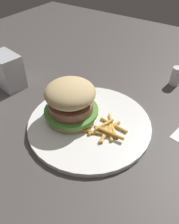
{
  "coord_description": "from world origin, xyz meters",
  "views": [
    {
      "loc": [
        0.29,
        0.22,
        0.37
      ],
      "look_at": [
        -0.02,
        0.01,
        0.04
      ],
      "focal_mm": 35.47,
      "sensor_mm": 36.0,
      "label": 1
    }
  ],
  "objects_px": {
    "plate": "(90,123)",
    "sandwich": "(71,101)",
    "salt_shaker": "(176,76)",
    "napkin_dispenser": "(7,71)",
    "fries_pile": "(107,129)"
  },
  "relations": [
    {
      "from": "plate",
      "to": "salt_shaker",
      "type": "height_order",
      "value": "salt_shaker"
    },
    {
      "from": "fries_pile",
      "to": "plate",
      "type": "bearing_deg",
      "value": -92.79
    },
    {
      "from": "napkin_dispenser",
      "to": "salt_shaker",
      "type": "xyz_separation_m",
      "value": [
        -0.28,
        0.4,
        -0.02
      ]
    },
    {
      "from": "sandwich",
      "to": "salt_shaker",
      "type": "height_order",
      "value": "sandwich"
    },
    {
      "from": "plate",
      "to": "sandwich",
      "type": "bearing_deg",
      "value": -77.17
    },
    {
      "from": "fries_pile",
      "to": "napkin_dispenser",
      "type": "height_order",
      "value": "napkin_dispenser"
    },
    {
      "from": "sandwich",
      "to": "salt_shaker",
      "type": "relative_size",
      "value": 2.31
    },
    {
      "from": "napkin_dispenser",
      "to": "salt_shaker",
      "type": "relative_size",
      "value": 1.78
    },
    {
      "from": "sandwich",
      "to": "salt_shaker",
      "type": "xyz_separation_m",
      "value": [
        -0.3,
        0.15,
        -0.03
      ]
    },
    {
      "from": "fries_pile",
      "to": "napkin_dispenser",
      "type": "distance_m",
      "value": 0.34
    },
    {
      "from": "salt_shaker",
      "to": "sandwich",
      "type": "bearing_deg",
      "value": -27.01
    },
    {
      "from": "plate",
      "to": "sandwich",
      "type": "xyz_separation_m",
      "value": [
        0.01,
        -0.05,
        0.05
      ]
    },
    {
      "from": "fries_pile",
      "to": "napkin_dispenser",
      "type": "xyz_separation_m",
      "value": [
        -0.01,
        -0.34,
        0.03
      ]
    },
    {
      "from": "sandwich",
      "to": "napkin_dispenser",
      "type": "relative_size",
      "value": 1.3
    },
    {
      "from": "fries_pile",
      "to": "sandwich",
      "type": "bearing_deg",
      "value": -85.31
    }
  ]
}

